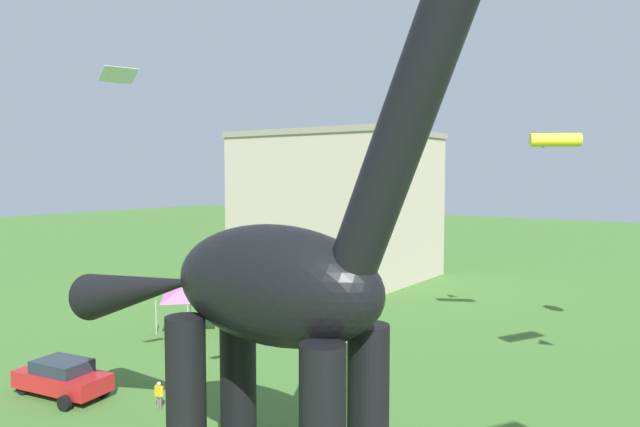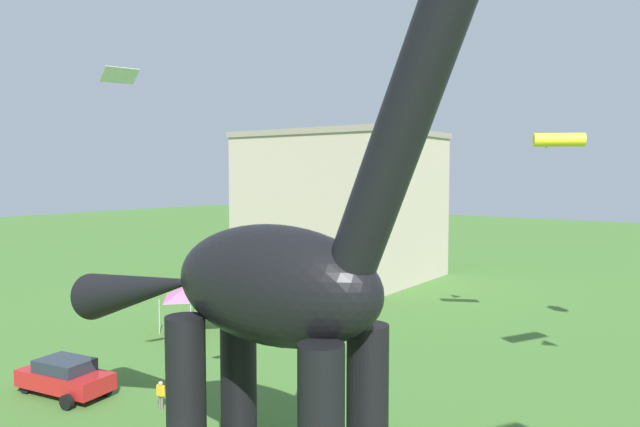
# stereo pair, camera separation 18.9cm
# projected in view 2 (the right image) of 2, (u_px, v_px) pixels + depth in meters

# --- Properties ---
(dinosaur_sculpture) EXTENTS (16.55, 3.51, 17.30)m
(dinosaur_sculpture) POSITION_uv_depth(u_px,v_px,m) (271.00, 284.00, 17.09)
(dinosaur_sculpture) COLOR black
(dinosaur_sculpture) RESTS_ON ground_plane
(parked_sedan_left) EXTENTS (4.42, 2.39, 1.55)m
(parked_sedan_left) POSITION_uv_depth(u_px,v_px,m) (65.00, 376.00, 25.21)
(parked_sedan_left) COLOR red
(parked_sedan_left) RESTS_ON ground_plane
(person_near_flyer) EXTENTS (0.43, 0.19, 1.16)m
(person_near_flyer) POSITION_uv_depth(u_px,v_px,m) (161.00, 392.00, 23.63)
(person_near_flyer) COLOR #6B6056
(person_near_flyer) RESTS_ON ground_plane
(festival_canopy_tent) EXTENTS (3.15, 3.15, 3.00)m
(festival_canopy_tent) POSITION_uv_depth(u_px,v_px,m) (192.00, 291.00, 34.98)
(festival_canopy_tent) COLOR #B2B2B7
(festival_canopy_tent) RESTS_ON ground_plane
(kite_far_right) EXTENTS (1.08, 1.31, 0.41)m
(kite_far_right) POSITION_uv_depth(u_px,v_px,m) (120.00, 75.00, 19.50)
(kite_far_right) COLOR white
(kite_drifting) EXTENTS (0.80, 1.00, 0.24)m
(kite_drifting) POSITION_uv_depth(u_px,v_px,m) (224.00, 285.00, 25.36)
(kite_drifting) COLOR red
(kite_mid_left) EXTENTS (2.65, 2.69, 0.77)m
(kite_mid_left) POSITION_uv_depth(u_px,v_px,m) (557.00, 140.00, 31.89)
(kite_mid_left) COLOR yellow
(background_building_block) EXTENTS (15.69, 13.71, 13.21)m
(background_building_block) POSITION_uv_depth(u_px,v_px,m) (341.00, 205.00, 54.19)
(background_building_block) COLOR #B7A893
(background_building_block) RESTS_ON ground_plane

